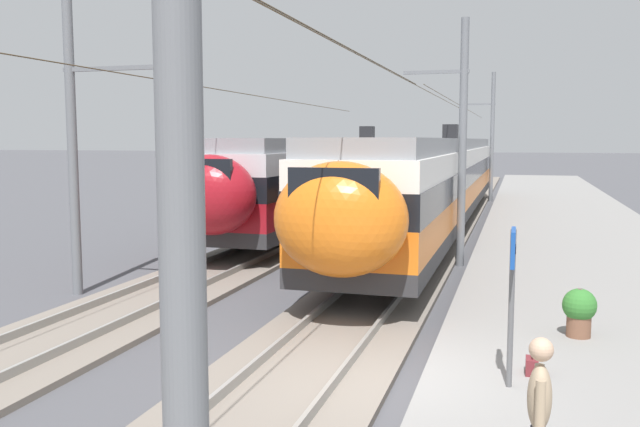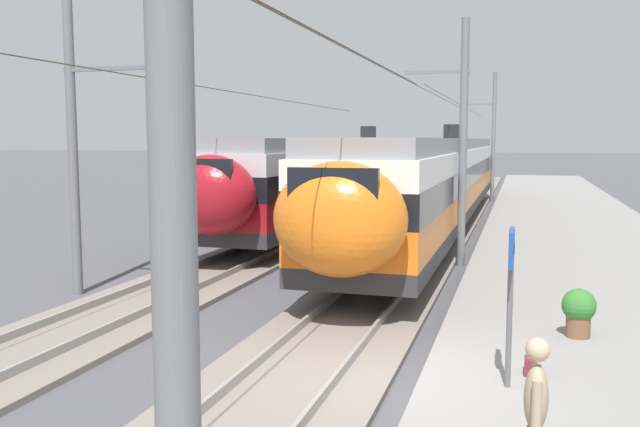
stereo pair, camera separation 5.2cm
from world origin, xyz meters
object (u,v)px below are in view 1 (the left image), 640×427
at_px(train_near_platform, 437,178).
at_px(catenary_mast_east, 490,135).
at_px(catenary_mast_west, 159,91).
at_px(platform_sign, 512,272).
at_px(potted_plant_platform_edge, 579,309).
at_px(handbag_near_sign, 532,366).
at_px(catenary_mast_far_side, 76,121).
at_px(passenger_walking, 539,417).
at_px(catenary_mast_mid, 459,138).
at_px(train_far_track, 344,172).

relative_size(train_near_platform, catenary_mast_east, 0.88).
relative_size(catenary_mast_west, platform_sign, 17.11).
bearing_deg(potted_plant_platform_edge, handbag_near_sign, 159.85).
height_order(catenary_mast_east, potted_plant_platform_edge, catenary_mast_east).
bearing_deg(handbag_near_sign, catenary_mast_far_side, 69.79).
xyz_separation_m(catenary_mast_west, passenger_walking, (3.21, -1.98, -2.76)).
bearing_deg(catenary_mast_east, passenger_walking, -176.93).
height_order(train_near_platform, catenary_mast_east, catenary_mast_east).
height_order(catenary_mast_mid, catenary_mast_far_side, catenary_mast_far_side).
xyz_separation_m(train_near_platform, catenary_mast_mid, (-7.92, -1.53, 1.62)).
bearing_deg(catenary_mast_mid, catenary_mast_far_side, 127.43).
distance_m(platform_sign, passenger_walking, 3.43).
distance_m(catenary_mast_west, potted_plant_platform_edge, 10.35).
xyz_separation_m(catenary_mast_west, catenary_mast_east, (40.02, -0.00, 0.06)).
bearing_deg(handbag_near_sign, train_far_track, 21.08).
bearing_deg(platform_sign, catenary_mast_west, 165.54).
bearing_deg(catenary_mast_mid, platform_sign, -171.24).
xyz_separation_m(catenary_mast_mid, passenger_walking, (-14.36, -1.98, -2.57)).
bearing_deg(handbag_near_sign, catenary_mast_mid, 10.98).
distance_m(catenary_mast_east, passenger_walking, 36.98).
bearing_deg(train_near_platform, catenary_mast_east, -6.05).
bearing_deg(train_far_track, catenary_mast_far_side, 173.64).
bearing_deg(catenary_mast_west, platform_sign, -14.46).
bearing_deg(potted_plant_platform_edge, platform_sign, 158.33).
bearing_deg(catenary_mast_far_side, handbag_near_sign, -110.21).
relative_size(catenary_mast_mid, catenary_mast_far_side, 1.00).
xyz_separation_m(catenary_mast_mid, potted_plant_platform_edge, (-8.14, -2.84, -3.01)).
bearing_deg(platform_sign, catenary_mast_far_side, 66.18).
distance_m(passenger_walking, handbag_near_sign, 4.06).
distance_m(train_far_track, catenary_mast_far_side, 18.39).
bearing_deg(catenary_mast_far_side, passenger_walking, -126.83).
xyz_separation_m(catenary_mast_west, potted_plant_platform_edge, (9.43, -2.83, -3.21)).
xyz_separation_m(platform_sign, passenger_walking, (-3.35, -0.29, -0.70)).
bearing_deg(train_far_track, train_near_platform, -127.05).
bearing_deg(catenary_mast_west, train_far_track, 12.51).
relative_size(train_far_track, catenary_mast_mid, 0.83).
relative_size(catenary_mast_east, potted_plant_platform_edge, 44.37).
bearing_deg(platform_sign, catenary_mast_east, 2.89).
height_order(train_far_track, handbag_near_sign, train_far_track).
xyz_separation_m(catenary_mast_east, handbag_near_sign, (-32.84, -2.01, -3.64)).
distance_m(catenary_mast_mid, handbag_near_sign, 11.11).
bearing_deg(catenary_mast_far_side, train_near_platform, -25.78).
relative_size(catenary_mast_mid, passenger_walking, 22.62).
height_order(train_far_track, platform_sign, train_far_track).
height_order(train_far_track, potted_plant_platform_edge, train_far_track).
xyz_separation_m(catenary_mast_east, passenger_walking, (-36.82, -1.98, -2.82)).
xyz_separation_m(train_far_track, handbag_near_sign, (-22.03, -8.49, -1.76)).
height_order(platform_sign, handbag_near_sign, platform_sign).
height_order(train_near_platform, potted_plant_platform_edge, train_near_platform).
relative_size(train_near_platform, platform_sign, 15.00).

